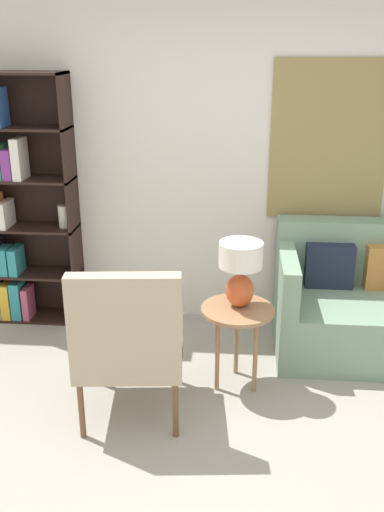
% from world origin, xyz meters
% --- Properties ---
extents(ground_plane, '(14.00, 14.00, 0.00)m').
position_xyz_m(ground_plane, '(0.00, 0.00, 0.00)').
color(ground_plane, '#9E998E').
extents(wall_back, '(6.40, 0.08, 2.70)m').
position_xyz_m(wall_back, '(0.06, 2.03, 1.36)').
color(wall_back, silver).
rests_on(wall_back, ground_plane).
extents(bookshelf, '(0.81, 0.30, 1.99)m').
position_xyz_m(bookshelf, '(-1.56, 1.84, 0.97)').
color(bookshelf, black).
rests_on(bookshelf, ground_plane).
extents(armchair, '(0.69, 0.71, 1.03)m').
position_xyz_m(armchair, '(-0.39, 0.51, 0.58)').
color(armchair, brown).
rests_on(armchair, ground_plane).
extents(side_table, '(0.48, 0.48, 0.58)m').
position_xyz_m(side_table, '(0.25, 0.97, 0.50)').
color(side_table, '#99704C').
rests_on(side_table, ground_plane).
extents(table_lamp, '(0.28, 0.28, 0.44)m').
position_xyz_m(table_lamp, '(0.26, 1.00, 0.84)').
color(table_lamp, '#C65128').
rests_on(table_lamp, side_table).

